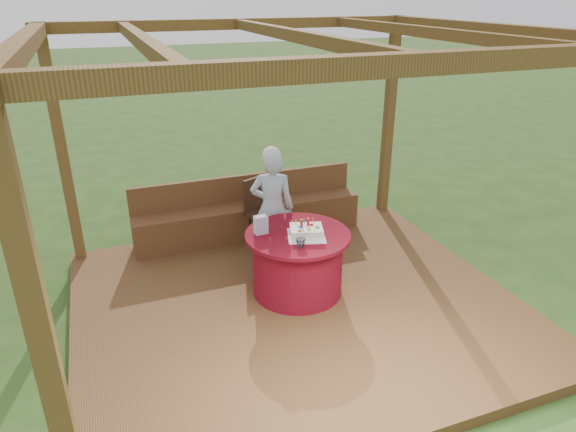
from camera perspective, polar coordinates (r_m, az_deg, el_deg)
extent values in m
plane|color=#274617|center=(5.58, 0.92, -10.41)|extent=(60.00, 60.00, 0.00)
cube|color=brown|center=(5.55, 0.93, -9.90)|extent=(4.50, 4.00, 0.12)
cube|color=brown|center=(2.99, -25.30, -14.01)|extent=(0.12, 0.12, 2.60)
cube|color=brown|center=(6.42, -23.76, 6.22)|extent=(0.12, 0.12, 2.60)
cube|color=brown|center=(7.47, 11.09, 10.05)|extent=(0.12, 0.12, 2.60)
cube|color=brown|center=(2.98, 15.28, 16.09)|extent=(4.50, 0.14, 0.12)
cube|color=brown|center=(6.41, -5.51, 20.48)|extent=(4.50, 0.14, 0.12)
cube|color=brown|center=(4.32, -27.35, 16.54)|extent=(0.14, 4.00, 0.12)
cube|color=brown|center=(5.77, 22.35, 18.58)|extent=(0.14, 4.00, 0.12)
cube|color=brown|center=(4.32, -15.93, 18.18)|extent=(0.10, 3.70, 0.10)
cube|color=brown|center=(4.63, 1.16, 19.35)|extent=(0.10, 3.70, 0.10)
cube|color=brown|center=(5.26, 15.23, 19.11)|extent=(0.10, 3.70, 0.10)
cube|color=brown|center=(6.83, -4.31, -0.44)|extent=(3.00, 0.42, 0.45)
cube|color=brown|center=(6.83, -4.85, 3.20)|extent=(3.00, 0.06, 0.35)
cylinder|color=maroon|center=(5.51, 1.06, -5.41)|extent=(0.96, 0.96, 0.66)
cylinder|color=maroon|center=(5.35, 1.09, -2.14)|extent=(1.11, 1.11, 0.04)
cube|color=#371C11|center=(6.43, -2.14, 0.15)|extent=(0.59, 0.59, 0.05)
cylinder|color=#371C11|center=(6.29, -2.18, -2.62)|extent=(0.04, 0.04, 0.44)
cylinder|color=#371C11|center=(6.51, 0.10, -1.63)|extent=(0.04, 0.04, 0.44)
cylinder|color=#371C11|center=(6.53, -4.32, -1.63)|extent=(0.04, 0.04, 0.44)
cylinder|color=#371C11|center=(6.75, -2.05, -0.72)|extent=(0.04, 0.04, 0.44)
cube|color=#371C11|center=(6.48, -3.40, 2.48)|extent=(0.42, 0.22, 0.45)
imported|color=#8DB0D2|center=(5.98, -1.76, 0.90)|extent=(0.59, 0.49, 1.39)
sphere|color=white|center=(5.77, -1.84, 6.70)|extent=(0.21, 0.21, 0.21)
cube|color=white|center=(5.29, 2.04, -2.21)|extent=(0.47, 0.47, 0.01)
cube|color=white|center=(5.27, 2.05, -1.72)|extent=(0.39, 0.35, 0.09)
cylinder|color=red|center=(5.25, 1.54, -0.77)|extent=(0.03, 0.03, 0.07)
cylinder|color=red|center=(5.28, 2.24, -0.66)|extent=(0.03, 0.03, 0.07)
sphere|color=orange|center=(5.16, 1.29, -1.56)|extent=(0.04, 0.04, 0.04)
sphere|color=yellow|center=(5.18, 2.35, -1.44)|extent=(0.04, 0.04, 0.04)
sphere|color=green|center=(5.24, 3.28, -1.19)|extent=(0.04, 0.04, 0.04)
sphere|color=blue|center=(5.24, 1.37, -1.15)|extent=(0.04, 0.04, 0.04)
sphere|color=red|center=(5.29, 2.63, -0.89)|extent=(0.04, 0.04, 0.04)
cube|color=#E996CD|center=(5.31, -3.04, -0.98)|extent=(0.14, 0.10, 0.19)
imported|color=silver|center=(5.04, 1.42, -3.03)|extent=(0.12, 0.12, 0.09)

